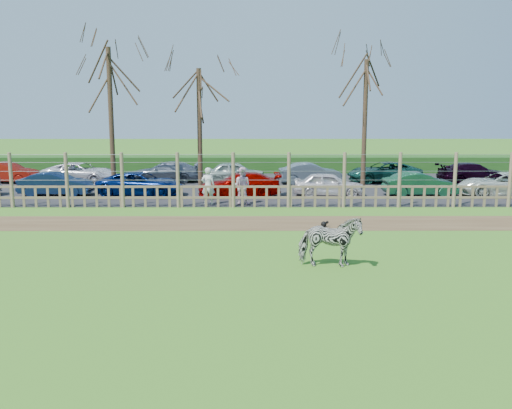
{
  "coord_description": "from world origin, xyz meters",
  "views": [
    {
      "loc": [
        0.93,
        -17.46,
        4.62
      ],
      "look_at": [
        1.0,
        2.5,
        1.1
      ],
      "focal_mm": 40.0,
      "sensor_mm": 36.0,
      "label": 1
    }
  ],
  "objects_px": {
    "car_6": "(502,184)",
    "car_9": "(166,172)",
    "car_12": "(384,172)",
    "zebra": "(330,241)",
    "car_2": "(141,184)",
    "crow": "(324,224)",
    "car_3": "(240,185)",
    "visitor_b": "(242,186)",
    "car_10": "(235,172)",
    "tree_left": "(110,85)",
    "car_7": "(7,173)",
    "car_11": "(310,173)",
    "car_5": "(420,184)",
    "car_13": "(473,173)",
    "visitor_a": "(208,186)",
    "tree_mid": "(199,99)",
    "car_4": "(329,184)",
    "car_1": "(56,184)",
    "tree_right": "(366,93)",
    "car_8": "(80,173)"
  },
  "relations": [
    {
      "from": "tree_right",
      "to": "zebra",
      "type": "bearing_deg",
      "value": -104.03
    },
    {
      "from": "tree_mid",
      "to": "car_10",
      "type": "relative_size",
      "value": 1.94
    },
    {
      "from": "visitor_a",
      "to": "car_7",
      "type": "xyz_separation_m",
      "value": [
        -12.45,
        7.48,
        -0.26
      ]
    },
    {
      "from": "visitor_a",
      "to": "car_6",
      "type": "xyz_separation_m",
      "value": [
        14.62,
        2.42,
        -0.26
      ]
    },
    {
      "from": "car_7",
      "to": "car_12",
      "type": "xyz_separation_m",
      "value": [
        22.3,
        0.19,
        0.0
      ]
    },
    {
      "from": "visitor_a",
      "to": "car_5",
      "type": "bearing_deg",
      "value": -160.46
    },
    {
      "from": "car_7",
      "to": "car_13",
      "type": "xyz_separation_m",
      "value": [
        27.39,
        -0.37,
        0.0
      ]
    },
    {
      "from": "tree_left",
      "to": "visitor_a",
      "type": "height_order",
      "value": "tree_left"
    },
    {
      "from": "car_9",
      "to": "car_11",
      "type": "relative_size",
      "value": 1.14
    },
    {
      "from": "car_8",
      "to": "car_13",
      "type": "height_order",
      "value": "same"
    },
    {
      "from": "car_2",
      "to": "car_5",
      "type": "relative_size",
      "value": 1.19
    },
    {
      "from": "car_5",
      "to": "car_11",
      "type": "relative_size",
      "value": 1.0
    },
    {
      "from": "car_12",
      "to": "car_8",
      "type": "bearing_deg",
      "value": -94.34
    },
    {
      "from": "crow",
      "to": "car_5",
      "type": "height_order",
      "value": "car_5"
    },
    {
      "from": "car_3",
      "to": "car_12",
      "type": "xyz_separation_m",
      "value": [
        8.45,
        5.33,
        0.0
      ]
    },
    {
      "from": "car_12",
      "to": "zebra",
      "type": "bearing_deg",
      "value": -22.59
    },
    {
      "from": "tree_right",
      "to": "car_1",
      "type": "bearing_deg",
      "value": -170.08
    },
    {
      "from": "tree_left",
      "to": "crow",
      "type": "height_order",
      "value": "tree_left"
    },
    {
      "from": "car_5",
      "to": "car_7",
      "type": "distance_m",
      "value": 23.48
    },
    {
      "from": "car_3",
      "to": "car_4",
      "type": "xyz_separation_m",
      "value": [
        4.5,
        0.11,
        0.0
      ]
    },
    {
      "from": "car_7",
      "to": "car_13",
      "type": "distance_m",
      "value": 27.4
    },
    {
      "from": "tree_left",
      "to": "car_3",
      "type": "distance_m",
      "value": 8.51
    },
    {
      "from": "car_10",
      "to": "car_6",
      "type": "bearing_deg",
      "value": -111.51
    },
    {
      "from": "zebra",
      "to": "car_3",
      "type": "height_order",
      "value": "zebra"
    },
    {
      "from": "car_3",
      "to": "car_5",
      "type": "relative_size",
      "value": 1.14
    },
    {
      "from": "visitor_b",
      "to": "car_10",
      "type": "xyz_separation_m",
      "value": [
        -0.55,
        7.6,
        -0.26
      ]
    },
    {
      "from": "car_13",
      "to": "car_2",
      "type": "bearing_deg",
      "value": 96.35
    },
    {
      "from": "tree_left",
      "to": "car_5",
      "type": "height_order",
      "value": "tree_left"
    },
    {
      "from": "car_8",
      "to": "car_12",
      "type": "distance_m",
      "value": 17.97
    },
    {
      "from": "car_2",
      "to": "car_3",
      "type": "xyz_separation_m",
      "value": [
        5.01,
        -0.29,
        0.0
      ]
    },
    {
      "from": "visitor_b",
      "to": "car_7",
      "type": "bearing_deg",
      "value": -13.0
    },
    {
      "from": "car_1",
      "to": "car_12",
      "type": "bearing_deg",
      "value": -73.43
    },
    {
      "from": "car_10",
      "to": "car_12",
      "type": "distance_m",
      "value": 8.85
    },
    {
      "from": "car_6",
      "to": "car_9",
      "type": "relative_size",
      "value": 1.04
    },
    {
      "from": "tree_mid",
      "to": "car_13",
      "type": "distance_m",
      "value": 16.45
    },
    {
      "from": "car_9",
      "to": "car_12",
      "type": "relative_size",
      "value": 0.96
    },
    {
      "from": "car_10",
      "to": "zebra",
      "type": "bearing_deg",
      "value": -169.84
    },
    {
      "from": "visitor_b",
      "to": "car_11",
      "type": "relative_size",
      "value": 0.47
    },
    {
      "from": "tree_mid",
      "to": "visitor_a",
      "type": "height_order",
      "value": "tree_mid"
    },
    {
      "from": "car_6",
      "to": "visitor_a",
      "type": "bearing_deg",
      "value": -75.59
    },
    {
      "from": "car_4",
      "to": "car_10",
      "type": "height_order",
      "value": "same"
    },
    {
      "from": "crow",
      "to": "car_10",
      "type": "xyz_separation_m",
      "value": [
        -3.79,
        12.45,
        0.52
      ]
    },
    {
      "from": "car_2",
      "to": "crow",
      "type": "bearing_deg",
      "value": -126.12
    },
    {
      "from": "visitor_b",
      "to": "car_11",
      "type": "distance_m",
      "value": 8.02
    },
    {
      "from": "car_1",
      "to": "car_13",
      "type": "distance_m",
      "value": 23.31
    },
    {
      "from": "visitor_a",
      "to": "car_2",
      "type": "height_order",
      "value": "visitor_a"
    },
    {
      "from": "car_11",
      "to": "car_6",
      "type": "bearing_deg",
      "value": -122.21
    },
    {
      "from": "crow",
      "to": "car_9",
      "type": "height_order",
      "value": "car_9"
    },
    {
      "from": "tree_left",
      "to": "car_2",
      "type": "height_order",
      "value": "tree_left"
    },
    {
      "from": "car_4",
      "to": "car_11",
      "type": "distance_m",
      "value": 4.71
    }
  ]
}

